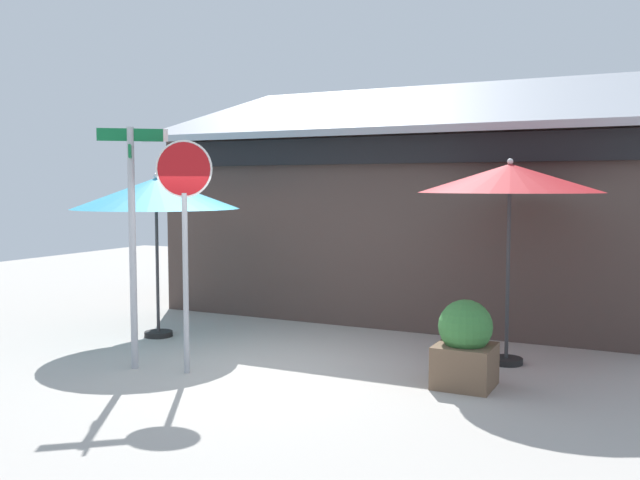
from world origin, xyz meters
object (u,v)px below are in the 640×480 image
Objects in this scene: patio_umbrella_teal_left at (156,194)px; patio_umbrella_crimson_center at (510,180)px; street_sign_post at (132,223)px; sidewalk_planter at (465,345)px; stop_sign at (185,214)px.

patio_umbrella_teal_left is 0.95× the size of patio_umbrella_crimson_center.
street_sign_post is 1.14× the size of patio_umbrella_crimson_center.
sidewalk_planter is at bearing -99.65° from patio_umbrella_crimson_center.
patio_umbrella_crimson_center reaches higher than sidewalk_planter.
street_sign_post is at bearing -165.21° from sidewalk_planter.
street_sign_post reaches higher than stop_sign.
stop_sign is 2.33m from patio_umbrella_teal_left.
street_sign_post reaches higher than patio_umbrella_crimson_center.
patio_umbrella_crimson_center is at bearing 7.69° from patio_umbrella_teal_left.
sidewalk_planter is (3.34, 0.96, -1.52)m from stop_sign.
stop_sign is 1.14× the size of patio_umbrella_teal_left.
patio_umbrella_teal_left is at bearing -172.31° from patio_umbrella_crimson_center.
street_sign_post is at bearing -59.53° from patio_umbrella_teal_left.
street_sign_post is 3.00× the size of sidewalk_planter.
stop_sign is at bearing -164.00° from sidewalk_planter.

